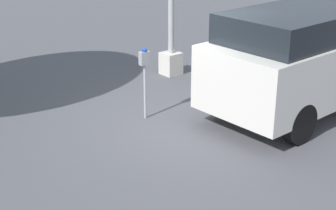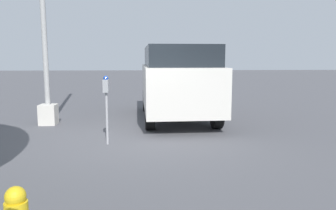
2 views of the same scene
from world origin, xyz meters
TOP-DOWN VIEW (x-y plane):
  - ground_plane at (0.00, 0.00)m, footprint 80.00×80.00m
  - parking_meter_near at (-0.53, 0.40)m, footprint 0.20×0.11m
  - lamp_post at (1.65, 2.26)m, footprint 0.44×0.44m
  - parked_van at (2.30, -1.31)m, footprint 4.77×2.12m

SIDE VIEW (x-z plane):
  - ground_plane at x=0.00m, z-range 0.00..0.00m
  - parking_meter_near at x=-0.53m, z-range 0.34..1.78m
  - parked_van at x=2.30m, z-range 0.10..2.23m
  - lamp_post at x=1.65m, z-range -1.31..5.57m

